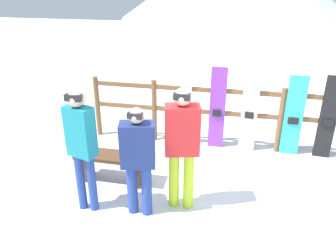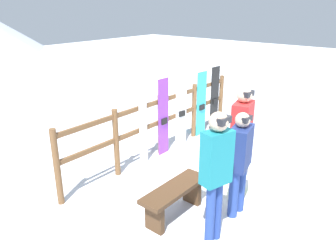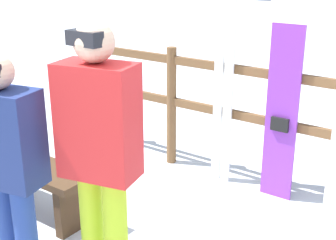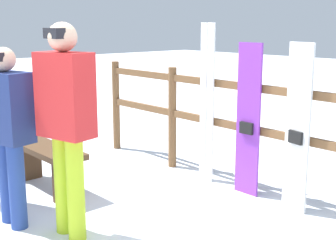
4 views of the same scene
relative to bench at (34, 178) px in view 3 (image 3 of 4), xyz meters
name	(u,v)px [view 3 (image 3 of 4)]	position (x,y,z in m)	size (l,w,h in m)	color
fence	(280,119)	(1.47, 1.55, 0.38)	(4.79, 0.10, 1.23)	brown
bench	(34,178)	(0.00, 0.00, 0.00)	(1.15, 0.36, 0.48)	#4C331E
person_red	(100,149)	(1.16, -0.39, 0.68)	(0.50, 0.35, 1.76)	#B7D826
person_navy	(8,162)	(0.63, -0.65, 0.55)	(0.49, 0.34, 1.56)	navy
ski_pair_white	(223,93)	(0.93, 1.49, 0.54)	(0.20, 0.02, 1.76)	white
snowboard_purple	(281,116)	(1.51, 1.49, 0.44)	(0.29, 0.05, 1.56)	purple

